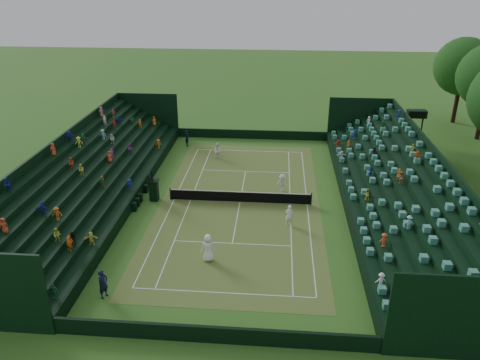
{
  "coord_description": "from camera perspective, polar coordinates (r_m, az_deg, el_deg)",
  "views": [
    {
      "loc": [
        2.87,
        -34.16,
        17.48
      ],
      "look_at": [
        0.0,
        0.0,
        2.0
      ],
      "focal_mm": 35.0,
      "sensor_mm": 36.0,
      "label": 1
    }
  ],
  "objects": [
    {
      "name": "tennis_net",
      "position": [
        38.24,
        0.0,
        -2.01
      ],
      "size": [
        11.67,
        0.1,
        1.06
      ],
      "color": "black",
      "rests_on": "ground"
    },
    {
      "name": "courtside_chairs",
      "position": [
        40.06,
        -11.84,
        -1.51
      ],
      "size": [
        0.47,
        5.44,
        1.02
      ],
      "color": "black",
      "rests_on": "ground"
    },
    {
      "name": "umpire_chair",
      "position": [
        38.97,
        -10.5,
        -0.9
      ],
      "size": [
        0.86,
        0.86,
        2.7
      ],
      "color": "black",
      "rests_on": "ground"
    },
    {
      "name": "line_judge_south",
      "position": [
        28.73,
        -16.35,
        -12.05
      ],
      "size": [
        0.68,
        0.79,
        1.83
      ],
      "primitive_type": "imported",
      "rotation": [
        0.0,
        0.0,
        1.14
      ],
      "color": "black",
      "rests_on": "ground"
    },
    {
      "name": "south_grandstand",
      "position": [
        40.77,
        -18.03,
        0.03
      ],
      "size": [
        6.6,
        32.0,
        4.9
      ],
      "color": "black",
      "rests_on": "ground"
    },
    {
      "name": "perimeter_wall_east",
      "position": [
        38.56,
        12.68,
        -2.47
      ],
      "size": [
        0.2,
        31.77,
        1.0
      ],
      "primitive_type": "cube",
      "color": "black",
      "rests_on": "ground"
    },
    {
      "name": "north_grandstand",
      "position": [
        38.94,
        18.91,
        -1.25
      ],
      "size": [
        6.6,
        32.0,
        4.9
      ],
      "color": "black",
      "rests_on": "ground"
    },
    {
      "name": "line_judge_north",
      "position": [
        50.87,
        -6.46,
        5.1
      ],
      "size": [
        0.63,
        0.75,
        1.76
      ],
      "primitive_type": "imported",
      "rotation": [
        0.0,
        0.0,
        1.95
      ],
      "color": "black",
      "rests_on": "ground"
    },
    {
      "name": "player_far_east",
      "position": [
        40.19,
        5.2,
        -0.34
      ],
      "size": [
        1.08,
        0.7,
        1.58
      ],
      "primitive_type": "imported",
      "rotation": [
        0.0,
        0.0,
        0.12
      ],
      "color": "white",
      "rests_on": "ground"
    },
    {
      "name": "scoreboard_tower",
      "position": [
        54.25,
        20.71,
        7.4
      ],
      "size": [
        2.0,
        1.0,
        3.7
      ],
      "color": "black",
      "rests_on": "ground"
    },
    {
      "name": "perimeter_wall_north",
      "position": [
        52.92,
        1.45,
        5.58
      ],
      "size": [
        17.17,
        0.2,
        1.0
      ],
      "primitive_type": "cube",
      "color": "black",
      "rests_on": "ground"
    },
    {
      "name": "court_surface",
      "position": [
        38.48,
        0.0,
        -2.71
      ],
      "size": [
        12.97,
        26.77,
        0.01
      ],
      "primitive_type": "cube",
      "color": "#326A23",
      "rests_on": "ground"
    },
    {
      "name": "perimeter_wall_south",
      "position": [
        25.11,
        -3.2,
        -18.3
      ],
      "size": [
        17.17,
        0.2,
        1.0
      ],
      "primitive_type": "cube",
      "color": "black",
      "rests_on": "ground"
    },
    {
      "name": "player_near_east",
      "position": [
        34.94,
        6.01,
        -4.3
      ],
      "size": [
        0.63,
        0.44,
        1.66
      ],
      "primitive_type": "imported",
      "rotation": [
        0.0,
        0.0,
        3.22
      ],
      "color": "white",
      "rests_on": "ground"
    },
    {
      "name": "player_far_west",
      "position": [
        47.06,
        -2.74,
        3.52
      ],
      "size": [
        0.93,
        0.83,
        1.6
      ],
      "primitive_type": "imported",
      "rotation": [
        0.0,
        0.0,
        -0.33
      ],
      "color": "white",
      "rests_on": "ground"
    },
    {
      "name": "player_near_west",
      "position": [
        30.74,
        -3.9,
        -8.26
      ],
      "size": [
        1.07,
        0.83,
        1.92
      ],
      "primitive_type": "imported",
      "rotation": [
        0.0,
        0.0,
        3.4
      ],
      "color": "white",
      "rests_on": "ground"
    },
    {
      "name": "perimeter_wall_west",
      "position": [
        39.8,
        -12.27,
        -1.55
      ],
      "size": [
        0.2,
        31.77,
        1.0
      ],
      "primitive_type": "cube",
      "color": "black",
      "rests_on": "ground"
    },
    {
      "name": "ground",
      "position": [
        38.48,
        0.0,
        -2.72
      ],
      "size": [
        160.0,
        160.0,
        0.0
      ],
      "primitive_type": "plane",
      "color": "#3B6C22",
      "rests_on": "ground"
    }
  ]
}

